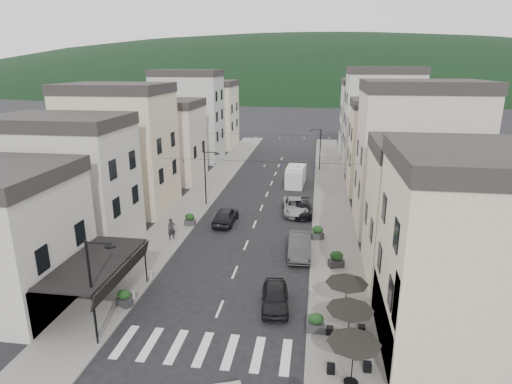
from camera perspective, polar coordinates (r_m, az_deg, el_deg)
ground at (r=23.34m, az=-8.45°, el=-22.93°), size 700.00×700.00×0.00m
sidewalk_left at (r=52.94m, az=-6.48°, el=0.41°), size 4.00×76.00×0.12m
sidewalk_right at (r=51.31m, az=9.95°, el=-0.27°), size 4.00×76.00×0.12m
hill_backdrop at (r=317.51m, az=7.46°, el=13.89°), size 640.00×360.00×70.00m
bistro_building at (r=24.90m, az=28.56°, el=-8.70°), size 10.00×8.00×10.00m
boutique_awning at (r=28.16m, az=-20.22°, el=-8.96°), size 3.77×7.50×3.28m
buildings_row_left at (r=59.10m, az=-11.91°, el=7.89°), size 10.20×54.16×14.00m
buildings_row_right at (r=55.08m, az=17.52°, el=7.06°), size 10.20×54.16×14.50m
cafe_terrace at (r=23.57m, az=12.37°, el=-15.64°), size 2.50×8.10×2.53m
streetlamp_left_near at (r=24.92m, az=-20.66°, el=-10.96°), size 1.70×0.56×6.00m
streetlamp_left_far at (r=45.98m, az=-6.47°, el=2.60°), size 1.70×0.56×6.00m
streetlamp_right_far at (r=62.11m, az=8.32°, el=6.22°), size 1.70×0.56×6.00m
bollards at (r=27.40m, az=-5.13°, el=-15.07°), size 11.66×10.26×0.60m
bunting_near at (r=40.57m, az=0.01°, el=3.65°), size 19.00×0.28×0.62m
bunting_far at (r=56.15m, az=2.37°, el=7.30°), size 19.00×0.28×0.62m
parked_car_a at (r=27.80m, az=2.56°, el=-13.82°), size 2.08×4.29×1.41m
parked_car_b at (r=34.74m, az=5.84°, el=-7.12°), size 1.98×5.14×1.67m
parked_car_c at (r=44.30m, az=5.22°, el=-1.89°), size 3.11×5.63×1.49m
parked_car_d at (r=43.78m, az=6.22°, el=-2.28°), size 2.07×4.58×1.30m
parked_car_e at (r=41.31m, az=-4.08°, el=-3.18°), size 2.00×4.72×1.59m
delivery_van at (r=54.41m, az=5.32°, el=2.20°), size 2.44×5.48×2.57m
pedestrian_a at (r=37.95m, az=-11.20°, el=-4.86°), size 0.83×0.76×1.91m
pedestrian_b at (r=34.67m, az=-16.72°, el=-7.53°), size 1.00×0.86×1.77m
planter_la at (r=28.98m, az=-17.18°, el=-13.36°), size 1.13×0.89×1.11m
planter_lb at (r=41.04m, az=-8.81°, el=-3.64°), size 1.11×0.70×1.17m
planter_ra at (r=25.68m, az=7.96°, el=-16.88°), size 1.04×0.58×1.16m
planter_rb at (r=33.10m, az=10.66°, el=-8.79°), size 1.27×0.95×1.26m
planter_rc at (r=37.85m, az=8.19°, el=-5.36°), size 1.23×0.97×1.21m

